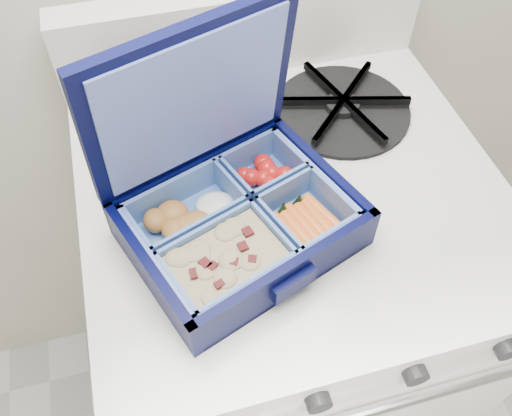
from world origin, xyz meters
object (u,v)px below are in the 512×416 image
object	(u,v)px
fork	(228,148)
bento_box	(240,223)
burner_grate	(343,104)
stove	(279,319)

from	to	relation	value
fork	bento_box	bearing A→B (deg)	-82.44
bento_box	burner_grate	size ratio (longest dim) A/B	1.26
fork	burner_grate	bearing A→B (deg)	24.85
bento_box	stove	bearing A→B (deg)	22.25
bento_box	fork	distance (m)	0.15
bento_box	fork	xyz separation A→B (m)	(0.02, 0.15, -0.03)
stove	burner_grate	xyz separation A→B (m)	(0.11, 0.10, 0.42)
stove	fork	world-z (taller)	fork
bento_box	burner_grate	bearing A→B (deg)	22.30
stove	burner_grate	distance (m)	0.44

